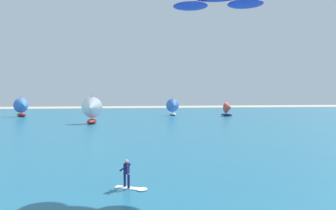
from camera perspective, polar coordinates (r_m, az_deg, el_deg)
The scene contains 7 objects.
ocean at distance 55.25m, azimuth -3.19°, elevation -3.21°, with size 160.00×90.00×0.10m, color #236B89.
kitesurfer at distance 17.83m, azimuth -7.28°, elevation -13.59°, with size 2.01×1.34×1.67m.
kite at distance 21.35m, azimuth 9.37°, elevation 18.74°, with size 6.22×3.32×0.90m.
sailboat_far_right at distance 52.92m, azimuth -14.38°, elevation -0.94°, with size 3.75×4.41×5.13m.
sailboat_near_shore at distance 68.71m, azimuth 1.01°, elevation -0.38°, with size 3.23×3.75×4.28m.
sailboat_anchored_offshore at distance 72.88m, azimuth -25.88°, elevation -0.35°, with size 3.99×4.11×4.60m.
sailboat_center_horizon at distance 68.39m, azimuth 11.36°, elevation -0.71°, with size 3.10×3.21×3.59m.
Camera 1 is at (-3.40, -5.07, 5.68)m, focal length 32.16 mm.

